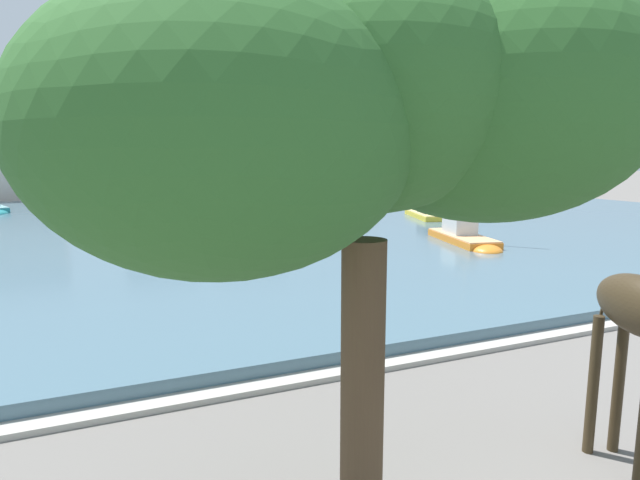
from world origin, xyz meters
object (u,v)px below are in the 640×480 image
(sailboat_orange, at_px, (466,240))
(sailboat_navy, at_px, (322,215))
(sailboat_yellow, at_px, (428,215))
(sailboat_white, at_px, (367,203))
(shade_tree, at_px, (362,112))
(sailboat_black, at_px, (257,198))

(sailboat_orange, xyz_separation_m, sailboat_navy, (-2.49, 11.89, 0.07))
(sailboat_orange, relative_size, sailboat_yellow, 0.92)
(sailboat_white, bearing_deg, sailboat_navy, -133.18)
(sailboat_yellow, relative_size, sailboat_white, 0.93)
(sailboat_navy, bearing_deg, sailboat_white, 46.82)
(shade_tree, bearing_deg, sailboat_black, 75.36)
(sailboat_yellow, bearing_deg, sailboat_orange, -115.32)
(sailboat_white, bearing_deg, sailboat_yellow, -93.58)
(sailboat_orange, relative_size, sailboat_white, 0.86)
(sailboat_navy, bearing_deg, sailboat_yellow, -14.02)
(sailboat_black, distance_m, shade_tree, 44.73)
(sailboat_navy, bearing_deg, sailboat_black, 90.11)
(sailboat_yellow, xyz_separation_m, sailboat_navy, (-7.26, 1.81, 0.09))
(sailboat_navy, relative_size, sailboat_black, 1.13)
(sailboat_navy, distance_m, sailboat_black, 15.70)
(sailboat_orange, xyz_separation_m, sailboat_yellow, (4.77, 10.08, -0.02))
(sailboat_white, bearing_deg, sailboat_black, 137.47)
(sailboat_black, bearing_deg, sailboat_orange, -84.77)
(sailboat_white, height_order, shade_tree, shade_tree)
(sailboat_orange, distance_m, sailboat_black, 27.71)
(sailboat_black, bearing_deg, sailboat_yellow, -67.39)
(sailboat_yellow, relative_size, sailboat_navy, 1.00)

